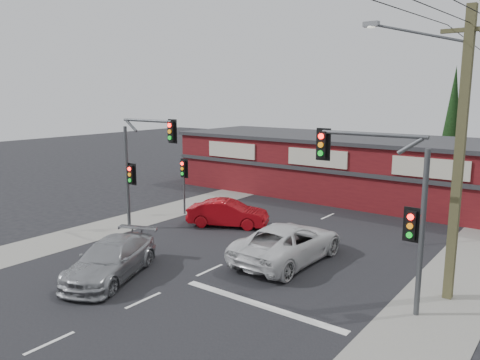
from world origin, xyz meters
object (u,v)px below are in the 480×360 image
Objects in this scene: white_suv at (288,242)px; silver_suv at (111,260)px; red_sedan at (228,213)px; shop_building at (356,166)px; utility_pole at (456,147)px.

silver_suv is (-4.61, -5.83, -0.08)m from white_suv.
shop_building reaches higher than red_sedan.
red_sedan is (-5.47, 2.69, -0.10)m from white_suv.
red_sedan is at bearing 73.13° from silver_suv.
silver_suv is at bearing -151.48° from utility_pole.
red_sedan is at bearing -102.30° from shop_building.
silver_suv reaches higher than red_sedan.
white_suv is at bearing -178.73° from utility_pole.
utility_pole is at bearing -126.72° from red_sedan.
silver_suv is at bearing 52.94° from white_suv.
shop_building is at bearing -76.88° from white_suv.
red_sedan is (-0.86, 8.52, -0.02)m from silver_suv.
red_sedan is 0.16× the size of shop_building.
white_suv is 14.51m from shop_building.
shop_building reaches higher than silver_suv.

